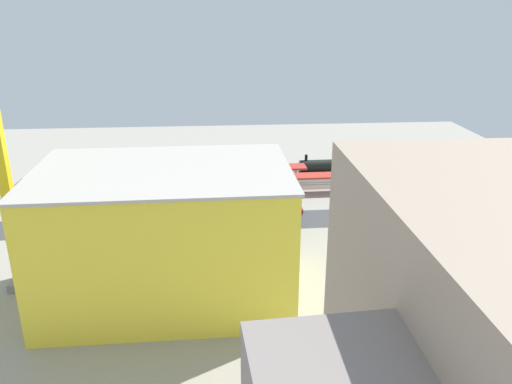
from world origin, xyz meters
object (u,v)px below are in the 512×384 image
at_px(parked_car_1, 253,212).
at_px(traffic_light, 167,196).
at_px(platform_canopy_far, 210,169).
at_px(street_tree_3, 418,207).
at_px(parked_car_0, 291,210).
at_px(street_tree_2, 195,210).
at_px(passenger_coach, 420,160).
at_px(platform_canopy_near, 274,177).
at_px(parked_car_3, 173,213).
at_px(locomotive, 333,167).
at_px(parked_car_2, 214,212).
at_px(box_truck_1, 198,234).
at_px(street_tree_0, 285,206).
at_px(box_truck_0, 162,233).
at_px(street_tree_1, 201,207).
at_px(construction_building, 166,236).

relative_size(parked_car_1, traffic_light, 0.73).
relative_size(platform_canopy_far, street_tree_3, 7.39).
height_order(parked_car_0, parked_car_1, parked_car_0).
bearing_deg(street_tree_2, passenger_coach, -148.76).
height_order(platform_canopy_near, parked_car_0, platform_canopy_near).
bearing_deg(parked_car_3, parked_car_1, 178.80).
relative_size(locomotive, parked_car_2, 3.76).
height_order(parked_car_3, box_truck_1, box_truck_1).
xyz_separation_m(passenger_coach, parked_car_3, (59.86, 24.14, -2.48)).
bearing_deg(passenger_coach, street_tree_0, 40.06).
distance_m(box_truck_0, traffic_light, 12.89).
relative_size(locomotive, street_tree_2, 2.10).
relative_size(platform_canopy_far, parked_car_0, 9.45).
xyz_separation_m(parked_car_3, street_tree_0, (-21.38, 8.22, 4.23)).
distance_m(parked_car_2, traffic_light, 10.04).
bearing_deg(platform_canopy_far, parked_car_3, 68.35).
xyz_separation_m(parked_car_0, street_tree_0, (2.40, 7.97, 4.26)).
bearing_deg(box_truck_1, platform_canopy_near, -124.12).
distance_m(parked_car_1, street_tree_3, 32.00).
bearing_deg(platform_canopy_near, parked_car_0, 100.08).
relative_size(locomotive, traffic_light, 2.77).
height_order(parked_car_0, street_tree_1, street_tree_1).
xyz_separation_m(parked_car_1, street_tree_3, (-30.88, 7.74, 3.22)).
bearing_deg(passenger_coach, box_truck_0, 30.26).
xyz_separation_m(platform_canopy_far, traffic_light, (8.47, 17.11, 0.07)).
xyz_separation_m(locomotive, parked_car_3, (37.92, 24.14, -1.15)).
relative_size(platform_canopy_far, street_tree_1, 5.49).
distance_m(parked_car_3, street_tree_1, 11.66).
height_order(locomotive, parked_car_1, locomotive).
distance_m(construction_building, box_truck_1, 19.21).
bearing_deg(platform_canopy_near, passenger_coach, -162.22).
bearing_deg(locomotive, construction_building, 55.87).
xyz_separation_m(box_truck_0, street_tree_2, (-5.86, -2.14, 3.32)).
height_order(parked_car_0, construction_building, construction_building).
height_order(street_tree_0, street_tree_3, street_tree_0).
distance_m(construction_building, street_tree_0, 29.10).
bearing_deg(parked_car_2, street_tree_1, 75.76).
bearing_deg(parked_car_0, platform_canopy_far, -48.64).
relative_size(platform_canopy_near, parked_car_3, 14.25).
bearing_deg(platform_canopy_far, parked_car_2, 92.99).
distance_m(locomotive, parked_car_1, 32.86).
height_order(construction_building, traffic_light, construction_building).
bearing_deg(street_tree_1, parked_car_0, -154.19).
bearing_deg(platform_canopy_far, box_truck_0, 74.43).
bearing_deg(passenger_coach, platform_canopy_far, 6.19).
relative_size(parked_car_0, street_tree_2, 0.60).
height_order(locomotive, passenger_coach, passenger_coach).
distance_m(parked_car_1, box_truck_0, 20.30).
distance_m(parked_car_3, traffic_light, 3.71).
distance_m(parked_car_0, box_truck_1, 21.85).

